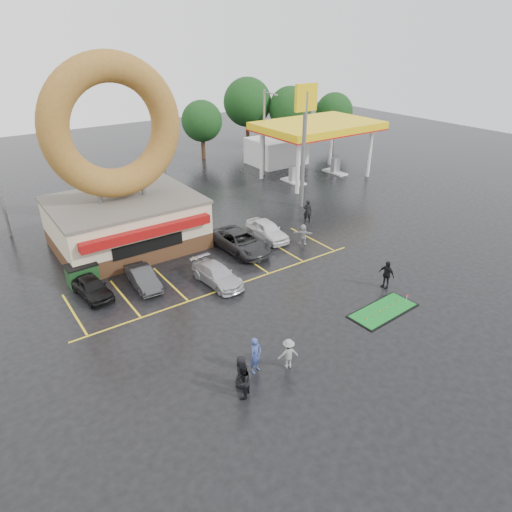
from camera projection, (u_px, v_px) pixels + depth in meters
ground at (262, 311)px, 26.34m from camera, size 120.00×120.00×0.00m
donut_shop at (122, 188)px, 32.28m from camera, size 10.20×8.70×13.50m
gas_station at (299, 138)px, 50.24m from camera, size 12.30×13.65×5.90m
shell_sign at (305, 124)px, 38.46m from camera, size 2.20×0.36×10.60m
streetlight_mid at (164, 148)px, 41.54m from camera, size 0.40×2.21×9.00m
streetlight_right at (264, 131)px, 48.42m from camera, size 0.40×2.21×9.00m
tree_far_a at (290, 109)px, 59.27m from camera, size 5.60×5.60×8.00m
tree_far_b at (334, 111)px, 61.18m from camera, size 4.90×4.90×7.00m
tree_far_c at (247, 102)px, 59.86m from camera, size 6.30×6.30×9.00m
tree_far_d at (202, 121)px, 54.88m from camera, size 4.90×4.90×7.00m
car_black at (91, 287)px, 27.55m from camera, size 1.95×3.89×1.27m
car_dgrey at (143, 278)px, 28.59m from camera, size 1.43×3.76×1.22m
car_silver at (217, 275)px, 28.97m from camera, size 2.02×4.34×1.23m
car_grey at (240, 242)px, 33.12m from camera, size 2.72×5.39×1.46m
car_white at (267, 230)px, 35.05m from camera, size 1.84×4.28×1.44m
person_blue at (256, 355)px, 21.36m from camera, size 0.79×0.63×1.88m
person_blackjkt at (242, 381)px, 19.86m from camera, size 1.10×1.06×1.79m
person_hoodie at (288, 354)px, 21.69m from camera, size 1.16×0.90×1.59m
person_bystander at (241, 372)px, 20.50m from camera, size 0.57×0.83×1.64m
person_cameraman at (386, 274)px, 28.39m from camera, size 0.56×1.11×1.82m
person_walker_near at (303, 235)px, 34.11m from camera, size 1.40×1.35×1.59m
person_walker_far at (308, 211)px, 37.93m from camera, size 0.85×0.80×1.95m
dumpster at (82, 275)px, 28.89m from camera, size 1.83×1.25×1.30m
putting_green at (383, 311)px, 26.34m from camera, size 4.43×2.11×0.54m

